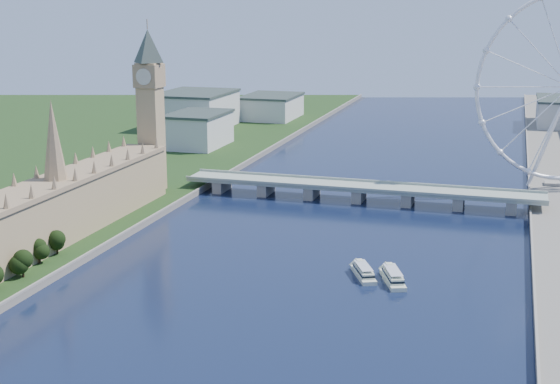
% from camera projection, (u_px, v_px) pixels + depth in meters
% --- Properties ---
extents(parliament_range, '(24.00, 200.00, 70.00)m').
position_uv_depth(parliament_range, '(58.00, 208.00, 389.76)').
color(parliament_range, tan).
rests_on(parliament_range, ground).
extents(big_ben, '(20.02, 20.02, 110.00)m').
position_uv_depth(big_ben, '(150.00, 90.00, 478.86)').
color(big_ben, tan).
rests_on(big_ben, ground).
extents(westminster_bridge, '(220.00, 22.00, 9.50)m').
position_uv_depth(westminster_bridge, '(359.00, 190.00, 477.84)').
color(westminster_bridge, gray).
rests_on(westminster_bridge, ground).
extents(city_skyline, '(505.00, 280.00, 32.00)m').
position_uv_depth(city_skyline, '(457.00, 118.00, 706.47)').
color(city_skyline, beige).
rests_on(city_skyline, ground).
extents(tour_boat_near, '(17.37, 26.90, 5.83)m').
position_uv_depth(tour_boat_near, '(363.00, 277.00, 346.37)').
color(tour_boat_near, beige).
rests_on(tour_boat_near, ground).
extents(tour_boat_far, '(16.75, 28.73, 6.18)m').
position_uv_depth(tour_boat_far, '(393.00, 282.00, 339.83)').
color(tour_boat_far, beige).
rests_on(tour_boat_far, ground).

